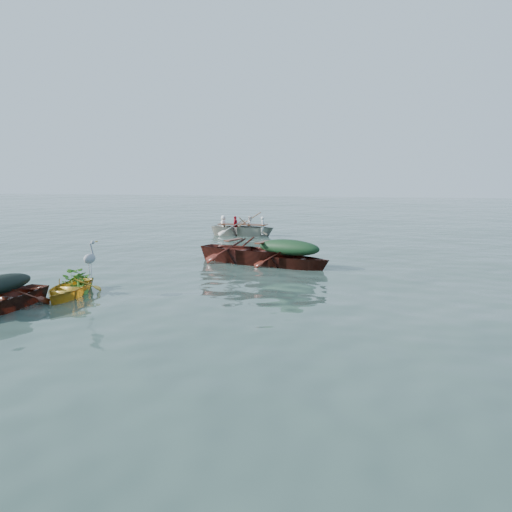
{
  "coord_description": "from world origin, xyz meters",
  "views": [
    {
      "loc": [
        4.82,
        -11.57,
        2.86
      ],
      "look_at": [
        0.58,
        3.05,
        0.5
      ],
      "focal_mm": 35.0,
      "sensor_mm": 36.0,
      "label": 1
    }
  ],
  "objects_px": {
    "green_tarp_boat": "(289,267)",
    "heron": "(90,264)",
    "yellow_dinghy": "(69,296)",
    "rowed_boat": "(243,236)",
    "open_wooden_boat": "(248,263)"
  },
  "relations": [
    {
      "from": "yellow_dinghy",
      "to": "green_tarp_boat",
      "type": "xyz_separation_m",
      "value": [
        4.34,
        5.46,
        0.0
      ]
    },
    {
      "from": "open_wooden_boat",
      "to": "heron",
      "type": "relative_size",
      "value": 5.52
    },
    {
      "from": "open_wooden_boat",
      "to": "rowed_boat",
      "type": "height_order",
      "value": "open_wooden_boat"
    },
    {
      "from": "green_tarp_boat",
      "to": "open_wooden_boat",
      "type": "xyz_separation_m",
      "value": [
        -1.5,
        0.41,
        0.0
      ]
    },
    {
      "from": "green_tarp_boat",
      "to": "heron",
      "type": "relative_size",
      "value": 4.29
    },
    {
      "from": "yellow_dinghy",
      "to": "open_wooden_boat",
      "type": "height_order",
      "value": "open_wooden_boat"
    },
    {
      "from": "open_wooden_boat",
      "to": "heron",
      "type": "xyz_separation_m",
      "value": [
        -2.32,
        -5.68,
        0.8
      ]
    },
    {
      "from": "yellow_dinghy",
      "to": "heron",
      "type": "xyz_separation_m",
      "value": [
        0.52,
        0.18,
        0.8
      ]
    },
    {
      "from": "green_tarp_boat",
      "to": "heron",
      "type": "bearing_deg",
      "value": 159.26
    },
    {
      "from": "rowed_boat",
      "to": "heron",
      "type": "bearing_deg",
      "value": -178.33
    },
    {
      "from": "yellow_dinghy",
      "to": "rowed_boat",
      "type": "relative_size",
      "value": 0.59
    },
    {
      "from": "yellow_dinghy",
      "to": "heron",
      "type": "height_order",
      "value": "heron"
    },
    {
      "from": "green_tarp_boat",
      "to": "rowed_boat",
      "type": "distance_m",
      "value": 9.37
    },
    {
      "from": "green_tarp_boat",
      "to": "open_wooden_boat",
      "type": "relative_size",
      "value": 0.78
    },
    {
      "from": "green_tarp_boat",
      "to": "rowed_boat",
      "type": "relative_size",
      "value": 0.87
    }
  ]
}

